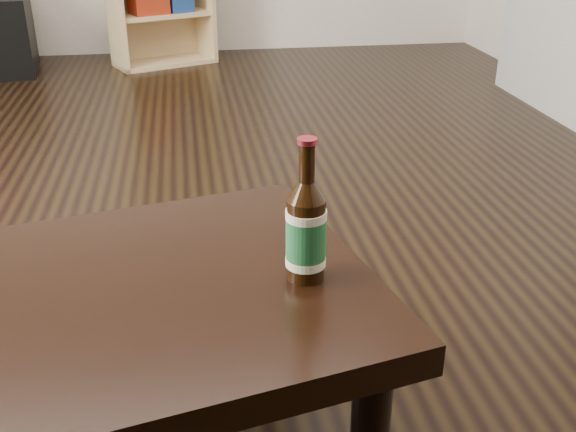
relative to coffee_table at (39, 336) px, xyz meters
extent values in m
cube|color=black|center=(-0.15, 0.89, -0.36)|extent=(5.00, 6.00, 0.01)
cube|color=tan|center=(0.14, 3.52, -0.35)|extent=(0.69, 0.51, 0.03)
cube|color=tan|center=(0.14, 3.52, -0.05)|extent=(0.63, 0.46, 0.03)
cube|color=maroon|center=(0.06, 3.46, 0.05)|extent=(0.27, 0.25, 0.17)
cube|color=black|center=(0.00, 0.00, 0.03)|extent=(1.22, 0.87, 0.06)
cylinder|color=black|center=(0.41, 0.35, -0.18)|extent=(0.08, 0.08, 0.36)
cylinder|color=black|center=(0.44, 0.03, 0.13)|extent=(0.08, 0.08, 0.14)
cylinder|color=#206432|center=(0.44, 0.03, 0.13)|extent=(0.08, 0.08, 0.09)
cylinder|color=#EEE8BF|center=(0.44, 0.03, 0.17)|extent=(0.08, 0.08, 0.01)
cylinder|color=#EEE8BF|center=(0.44, 0.03, 0.09)|extent=(0.08, 0.08, 0.01)
cone|color=black|center=(0.44, 0.03, 0.22)|extent=(0.08, 0.08, 0.03)
cylinder|color=black|center=(0.44, 0.03, 0.26)|extent=(0.03, 0.03, 0.06)
cylinder|color=maroon|center=(0.44, 0.03, 0.30)|extent=(0.04, 0.04, 0.01)
camera|label=1|loc=(0.26, -0.95, 0.65)|focal=42.00mm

